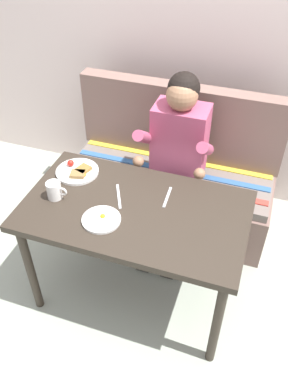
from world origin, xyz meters
The scene contains 10 objects.
ground_plane centered at (0.00, 0.00, 0.00)m, with size 8.00×8.00×0.00m, color #9FA897.
back_wall centered at (0.00, 1.27, 1.30)m, with size 4.40×0.10×2.60m, color beige.
table centered at (0.00, 0.00, 0.65)m, with size 1.20×0.70×0.73m.
couch centered at (0.00, 0.76, 0.33)m, with size 1.44×0.56×1.00m.
person centered at (0.07, 0.59, 0.74)m, with size 0.45×0.61×1.21m.
plate_breakfast centered at (-0.42, 0.18, 0.74)m, with size 0.25×0.25×0.05m.
plate_eggs centered at (-0.13, -0.14, 0.74)m, with size 0.20×0.20×0.04m.
coffee_mug centered at (-0.44, -0.06, 0.78)m, with size 0.12×0.08×0.10m.
fork centered at (0.14, 0.14, 0.73)m, with size 0.01×0.17×0.01m, color silver.
knife centered at (-0.11, 0.06, 0.73)m, with size 0.01×0.20×0.01m, color silver.
Camera 1 is at (0.55, -1.46, 2.17)m, focal length 37.59 mm.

